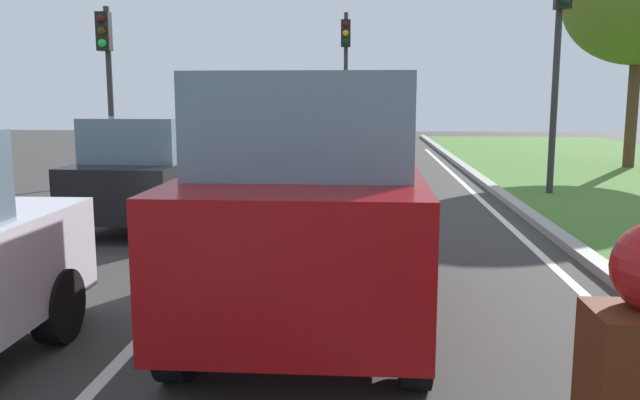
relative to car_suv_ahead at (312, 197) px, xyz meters
The scene contains 10 objects.
ground_plane 4.75m from the car_suv_ahead, 99.34° to the left, with size 60.00×60.00×0.00m, color #383533.
lane_line_center 4.90m from the car_suv_ahead, 107.68° to the left, with size 0.12×32.00×0.01m, color silver.
lane_line_right_edge 5.49m from the car_suv_ahead, 57.85° to the left, with size 0.12×32.00×0.01m, color silver.
curb_right 5.75m from the car_suv_ahead, 53.55° to the left, with size 0.24×48.00×0.12m, color #9E9B93.
car_suv_ahead is the anchor object (origin of this frame).
car_hatchback_far 5.37m from the car_suv_ahead, 124.47° to the left, with size 1.84×3.76×1.78m.
traffic_light_near_right 9.40m from the car_suv_ahead, 61.10° to the left, with size 0.32×0.50×4.91m.
traffic_light_overhead_left 11.19m from the car_suv_ahead, 121.37° to the left, with size 0.32×0.50×4.23m.
traffic_light_far_median 16.78m from the car_suv_ahead, 90.96° to the left, with size 0.32×0.50×4.93m.
tree_roadside_far 16.24m from the car_suv_ahead, 59.07° to the left, with size 4.22×4.22×6.58m.
Camera 1 is at (1.27, 3.43, 2.10)m, focal length 36.53 mm.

